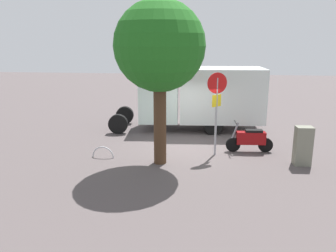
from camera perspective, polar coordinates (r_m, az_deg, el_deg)
The scene contains 7 objects.
ground_plane at distance 13.90m, azimuth 3.04°, elevation -3.56°, with size 60.00×60.00×0.00m, color #524848.
box_truck_near at distance 16.41m, azimuth 5.59°, elevation 4.99°, with size 7.34×2.70×2.96m.
motorcycle at distance 13.56m, azimuth 13.61°, elevation -2.11°, with size 1.81×0.55×1.20m.
stop_sign at distance 12.61m, azimuth 8.11°, elevation 4.16°, with size 0.71×0.33×3.10m.
street_tree at distance 11.43m, azimuth -1.43°, elevation 13.00°, with size 3.02×3.02×5.56m.
utility_cabinet at distance 12.67m, azimuth 21.60°, elevation -3.12°, with size 0.56×0.42×1.37m, color slate.
bike_rack_hoop at distance 12.95m, azimuth -10.77°, elevation -5.16°, with size 0.85×0.85×0.05m, color #B7B7BC.
Camera 1 is at (-0.77, 13.21, 4.25)m, focal length 36.50 mm.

